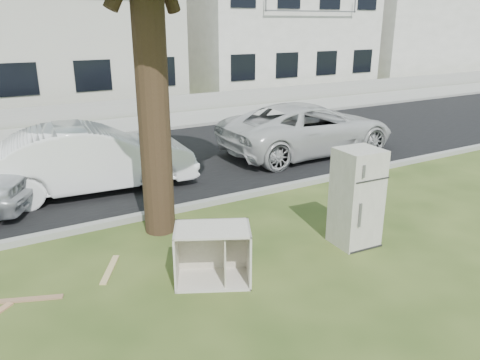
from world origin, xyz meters
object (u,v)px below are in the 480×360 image
cabinet (213,255)px  car_right (308,128)px  car_center (91,158)px  fridge (357,198)px

cabinet → car_right: car_right is taller
cabinet → car_center: bearing=123.2°
car_center → car_right: 6.14m
cabinet → car_center: car_center is taller
fridge → cabinet: 2.67m
car_center → car_right: car_center is taller
fridge → car_center: size_ratio=0.37×
fridge → car_center: 5.87m
cabinet → car_right: bearing=68.1°
fridge → cabinet: fridge is taller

